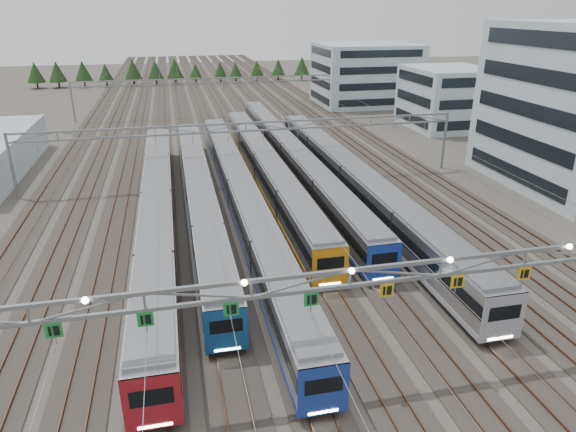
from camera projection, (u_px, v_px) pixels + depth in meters
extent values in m
plane|color=#47423A|center=(344.00, 382.00, 31.60)|extent=(400.00, 400.00, 0.00)
cube|color=#2D2823|center=(210.00, 104.00, 121.85)|extent=(54.00, 260.00, 0.08)
cube|color=brown|center=(97.00, 107.00, 116.61)|extent=(0.08, 260.00, 0.16)
cube|color=brown|center=(313.00, 99.00, 127.00)|extent=(0.08, 260.00, 0.16)
cube|color=brown|center=(207.00, 103.00, 121.66)|extent=(0.08, 260.00, 0.16)
cube|color=brown|center=(213.00, 103.00, 121.95)|extent=(0.08, 260.00, 0.16)
cube|color=black|center=(159.00, 224.00, 53.50)|extent=(2.57, 56.75, 0.39)
cube|color=#A4A7AC|center=(158.00, 207.00, 52.79)|extent=(3.03, 57.91, 3.41)
cube|color=black|center=(157.00, 203.00, 52.63)|extent=(3.09, 57.62, 1.03)
cube|color=maroon|center=(159.00, 220.00, 53.33)|extent=(3.08, 57.62, 0.38)
cube|color=slate|center=(156.00, 190.00, 52.10)|extent=(2.72, 56.75, 0.27)
cube|color=maroon|center=(152.00, 403.00, 26.70)|extent=(3.05, 0.12, 3.41)
cube|color=black|center=(152.00, 397.00, 26.52)|extent=(2.27, 0.10, 1.03)
cube|color=white|center=(155.00, 426.00, 27.21)|extent=(1.82, 0.06, 0.16)
cube|color=black|center=(200.00, 205.00, 58.61)|extent=(2.41, 54.53, 0.36)
cube|color=#A4A7AC|center=(199.00, 190.00, 57.94)|extent=(2.83, 55.65, 3.19)
cube|color=black|center=(199.00, 187.00, 57.79)|extent=(2.89, 55.37, 0.96)
cube|color=#164C88|center=(200.00, 202.00, 58.45)|extent=(2.88, 55.37, 0.35)
cube|color=slate|center=(198.00, 176.00, 57.29)|extent=(2.55, 54.53, 0.25)
cube|color=#164C88|center=(226.00, 331.00, 32.87)|extent=(2.85, 0.12, 3.19)
cube|color=black|center=(226.00, 326.00, 32.70)|extent=(2.13, 0.10, 0.96)
cube|color=white|center=(227.00, 349.00, 33.34)|extent=(1.70, 0.06, 0.15)
cube|color=black|center=(241.00, 208.00, 57.78)|extent=(2.44, 63.94, 0.37)
cube|color=#A4A7AC|center=(241.00, 193.00, 57.11)|extent=(2.87, 65.25, 3.22)
cube|color=black|center=(241.00, 190.00, 56.96)|extent=(2.93, 64.92, 0.97)
cube|color=#1C369A|center=(241.00, 204.00, 57.62)|extent=(2.92, 64.92, 0.36)
cube|color=slate|center=(240.00, 178.00, 56.46)|extent=(2.58, 63.94, 0.26)
cube|color=#1C369A|center=(323.00, 391.00, 27.70)|extent=(2.89, 0.12, 3.22)
cube|color=black|center=(324.00, 385.00, 27.53)|extent=(2.15, 0.10, 0.97)
cube|color=white|center=(323.00, 412.00, 28.18)|extent=(1.72, 0.06, 0.15)
cube|color=black|center=(266.00, 180.00, 66.86)|extent=(2.53, 55.49, 0.38)
cube|color=#A4A7AC|center=(266.00, 167.00, 66.16)|extent=(2.98, 56.62, 3.35)
cube|color=black|center=(266.00, 164.00, 66.00)|extent=(3.04, 56.34, 1.01)
cube|color=orange|center=(266.00, 177.00, 66.69)|extent=(3.03, 56.34, 0.37)
cube|color=slate|center=(266.00, 153.00, 65.48)|extent=(2.68, 55.49, 0.27)
cube|color=orange|center=(330.00, 267.00, 40.65)|extent=(3.00, 0.12, 3.35)
cube|color=black|center=(331.00, 263.00, 40.47)|extent=(2.24, 0.10, 1.01)
cube|color=white|center=(330.00, 284.00, 41.15)|extent=(1.79, 0.06, 0.16)
cube|color=black|center=(291.00, 167.00, 72.42)|extent=(2.48, 65.80, 0.38)
cube|color=#A4A7AC|center=(291.00, 155.00, 71.73)|extent=(2.92, 67.14, 3.29)
cube|color=black|center=(291.00, 152.00, 71.58)|extent=(2.98, 66.81, 0.99)
cube|color=#1839AC|center=(291.00, 164.00, 72.25)|extent=(2.97, 66.81, 0.37)
cube|color=slate|center=(291.00, 142.00, 71.07)|extent=(2.63, 65.80, 0.26)
cube|color=#1839AC|center=(384.00, 263.00, 41.47)|extent=(2.94, 0.12, 3.29)
cube|color=black|center=(385.00, 259.00, 41.29)|extent=(2.19, 0.10, 0.99)
cube|color=white|center=(383.00, 279.00, 41.96)|extent=(1.75, 0.06, 0.16)
cube|color=black|center=(351.00, 195.00, 61.60)|extent=(2.65, 58.74, 0.40)
cube|color=#A4A7AC|center=(352.00, 180.00, 60.87)|extent=(3.12, 59.94, 3.51)
cube|color=black|center=(352.00, 176.00, 60.71)|extent=(3.18, 59.64, 1.06)
cube|color=#9E9EAC|center=(352.00, 191.00, 61.43)|extent=(3.17, 59.64, 0.39)
cube|color=slate|center=(353.00, 165.00, 60.16)|extent=(2.81, 58.74, 0.28)
cube|color=#9E9EAC|center=(503.00, 318.00, 33.86)|extent=(3.14, 0.12, 3.51)
cube|color=black|center=(505.00, 313.00, 33.67)|extent=(2.34, 0.10, 1.06)
cube|color=white|center=(500.00, 338.00, 34.39)|extent=(1.87, 0.06, 0.17)
cube|color=gray|center=(350.00, 270.00, 28.65)|extent=(56.00, 0.22, 0.22)
cube|color=gray|center=(349.00, 286.00, 29.03)|extent=(56.00, 0.22, 0.22)
cube|color=#198032|center=(54.00, 330.00, 25.89)|extent=(0.85, 0.06, 0.85)
cube|color=#198032|center=(145.00, 319.00, 26.81)|extent=(0.85, 0.06, 0.85)
cube|color=#198032|center=(231.00, 309.00, 27.73)|extent=(0.85, 0.06, 0.85)
cube|color=#198032|center=(311.00, 299.00, 28.65)|extent=(0.85, 0.06, 0.85)
cube|color=gold|center=(387.00, 290.00, 29.57)|extent=(0.85, 0.06, 0.85)
cube|color=gold|center=(457.00, 282.00, 30.49)|extent=(0.85, 0.06, 0.85)
cube|color=gold|center=(524.00, 273.00, 31.40)|extent=(0.85, 0.06, 0.85)
cylinder|color=gray|center=(12.00, 166.00, 60.48)|extent=(0.36, 0.36, 8.00)
cylinder|color=gray|center=(444.00, 141.00, 71.91)|extent=(0.36, 0.36, 8.00)
cube|color=gray|center=(246.00, 123.00, 64.75)|extent=(56.00, 0.22, 0.22)
cube|color=gray|center=(246.00, 131.00, 65.13)|extent=(56.00, 0.22, 0.22)
cylinder|color=gray|center=(72.00, 102.00, 101.10)|extent=(0.36, 0.36, 8.00)
cylinder|color=gray|center=(343.00, 92.00, 112.53)|extent=(0.36, 0.36, 8.00)
cube|color=gray|center=(214.00, 78.00, 105.37)|extent=(56.00, 0.22, 0.22)
cube|color=gray|center=(214.00, 83.00, 105.75)|extent=(56.00, 0.22, 0.22)
cube|color=#A2B9C2|center=(447.00, 98.00, 96.48)|extent=(14.00, 16.00, 11.05)
cube|color=#A2B9C2|center=(366.00, 74.00, 119.47)|extent=(22.00, 18.00, 13.62)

